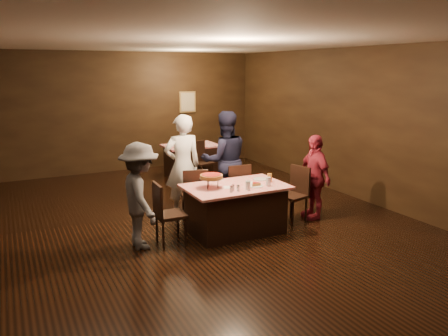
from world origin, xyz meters
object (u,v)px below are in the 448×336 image
at_px(main_table, 236,209).
at_px(diner_grey_knit, 140,196).
at_px(plate_empty, 260,179).
at_px(glass_front_left, 248,185).
at_px(diner_red_shirt, 314,177).
at_px(chair_end_right, 292,195).
at_px(chair_far_right, 235,189).
at_px(diner_navy_hoodie, 225,160).
at_px(glass_front_right, 268,182).
at_px(chair_end_left, 170,213).
at_px(glass_amber, 270,178).
at_px(chair_far_left, 194,195).
at_px(back_table, 191,160).
at_px(diner_white_jacket, 183,166).
at_px(chair_back_far, 182,153).
at_px(chair_back_near, 203,162).
at_px(pizza_stand, 211,177).

height_order(main_table, diner_grey_knit, diner_grey_knit).
relative_size(plate_empty, glass_front_left, 1.79).
relative_size(diner_red_shirt, plate_empty, 5.92).
bearing_deg(chair_end_right, chair_far_right, -150.07).
distance_m(diner_navy_hoodie, glass_front_right, 1.44).
distance_m(chair_end_left, glass_amber, 1.74).
distance_m(chair_far_left, diner_grey_knit, 1.35).
distance_m(back_table, plate_empty, 3.70).
xyz_separation_m(back_table, diner_grey_knit, (-2.34, -3.74, 0.40)).
bearing_deg(chair_far_left, chair_end_right, 167.48).
distance_m(chair_end_left, diner_white_jacket, 1.39).
bearing_deg(chair_end_left, diner_white_jacket, -27.64).
bearing_deg(chair_end_right, diner_navy_hoodie, -162.84).
bearing_deg(chair_back_far, main_table, 74.57).
bearing_deg(chair_end_left, diner_navy_hoodie, -49.81).
bearing_deg(chair_far_left, glass_front_right, 144.41).
bearing_deg(chair_end_left, diner_red_shirt, -88.00).
xyz_separation_m(main_table, chair_back_near, (0.82, 3.12, 0.09)).
relative_size(diner_grey_knit, diner_red_shirt, 1.05).
height_order(glass_front_left, glass_front_right, same).
relative_size(chair_far_right, diner_navy_hoodie, 0.52).
xyz_separation_m(diner_red_shirt, glass_front_left, (-1.49, -0.30, 0.10)).
height_order(main_table, chair_back_far, chair_back_far).
distance_m(chair_far_left, chair_back_near, 2.66).
height_order(chair_end_left, chair_end_right, same).
distance_m(chair_end_left, chair_end_right, 2.20).
xyz_separation_m(main_table, glass_front_left, (0.05, -0.30, 0.46)).
xyz_separation_m(chair_far_right, diner_navy_hoodie, (0.01, 0.43, 0.44)).
bearing_deg(glass_amber, diner_red_shirt, 2.86).
xyz_separation_m(plate_empty, glass_amber, (0.05, -0.20, 0.06)).
xyz_separation_m(chair_end_right, diner_grey_knit, (-2.63, 0.08, 0.31)).
bearing_deg(glass_amber, back_table, 86.80).
distance_m(back_table, diner_navy_hoodie, 2.72).
bearing_deg(glass_front_left, back_table, 79.46).
bearing_deg(glass_front_left, diner_navy_hoodie, 76.41).
xyz_separation_m(back_table, plate_empty, (-0.27, -3.67, 0.39)).
xyz_separation_m(chair_end_left, diner_red_shirt, (2.64, -0.00, 0.27)).
bearing_deg(diner_white_jacket, pizza_stand, 96.23).
bearing_deg(diner_red_shirt, main_table, -84.91).
height_order(chair_end_left, diner_white_jacket, diner_white_jacket).
relative_size(main_table, diner_white_jacket, 0.88).
distance_m(main_table, diner_navy_hoodie, 1.36).
height_order(back_table, glass_amber, glass_amber).
height_order(chair_end_right, diner_navy_hoodie, diner_navy_hoodie).
xyz_separation_m(diner_white_jacket, diner_navy_hoodie, (0.85, 0.04, 0.01)).
relative_size(diner_navy_hoodie, diner_red_shirt, 1.24).
xyz_separation_m(chair_back_far, diner_red_shirt, (0.73, -4.42, 0.27)).
bearing_deg(diner_white_jacket, chair_back_far, -107.26).
distance_m(pizza_stand, plate_empty, 0.97).
height_order(chair_back_far, glass_front_right, chair_back_far).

